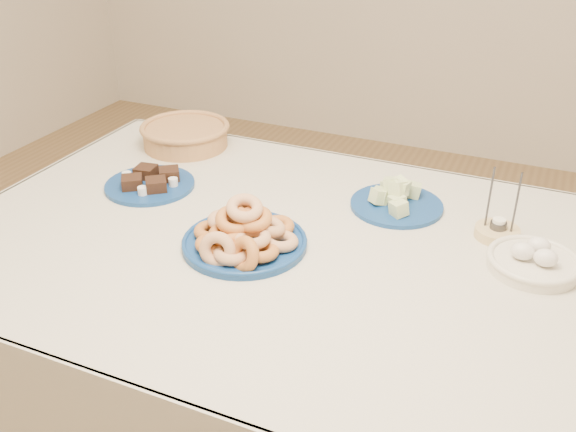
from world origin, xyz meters
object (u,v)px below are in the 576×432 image
object	(u,v)px
egg_bowl	(534,261)
donut_platter	(244,235)
wicker_basket	(185,134)
melon_plate	(396,200)
candle_holder	(497,231)
dining_table	(296,280)
brownie_plate	(150,183)

from	to	relation	value
egg_bowl	donut_platter	bearing A→B (deg)	-164.17
donut_platter	wicker_basket	xyz separation A→B (m)	(-0.45, 0.48, 0.01)
melon_plate	egg_bowl	distance (m)	0.39
donut_platter	candle_holder	distance (m)	0.61
donut_platter	melon_plate	distance (m)	0.44
dining_table	candle_holder	world-z (taller)	candle_holder
candle_holder	donut_platter	bearing A→B (deg)	-151.55
wicker_basket	candle_holder	world-z (taller)	candle_holder
brownie_plate	egg_bowl	bearing A→B (deg)	-0.14
donut_platter	brownie_plate	distance (m)	0.43
melon_plate	candle_holder	xyz separation A→B (m)	(0.27, -0.05, -0.00)
candle_holder	dining_table	bearing A→B (deg)	-152.51
donut_platter	egg_bowl	size ratio (longest dim) A/B	1.41
brownie_plate	wicker_basket	size ratio (longest dim) A/B	0.94
dining_table	brownie_plate	xyz separation A→B (m)	(-0.49, 0.11, 0.12)
donut_platter	egg_bowl	distance (m)	0.65
dining_table	brownie_plate	world-z (taller)	brownie_plate
brownie_plate	egg_bowl	world-z (taller)	egg_bowl
dining_table	melon_plate	xyz separation A→B (m)	(0.16, 0.28, 0.13)
wicker_basket	candle_holder	size ratio (longest dim) A/B	1.89
melon_plate	candle_holder	distance (m)	0.27
donut_platter	brownie_plate	size ratio (longest dim) A/B	0.94
dining_table	candle_holder	distance (m)	0.50
dining_table	candle_holder	size ratio (longest dim) A/B	9.57
dining_table	donut_platter	xyz separation A→B (m)	(-0.11, -0.07, 0.14)
donut_platter	brownie_plate	world-z (taller)	donut_platter
dining_table	brownie_plate	size ratio (longest dim) A/B	5.39
wicker_basket	candle_holder	bearing A→B (deg)	-10.61
donut_platter	candle_holder	size ratio (longest dim) A/B	1.67
brownie_plate	melon_plate	bearing A→B (deg)	13.73
dining_table	egg_bowl	bearing A→B (deg)	12.08
brownie_plate	candle_holder	xyz separation A→B (m)	(0.92, 0.11, 0.00)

